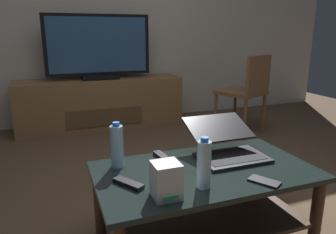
# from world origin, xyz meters

# --- Properties ---
(ground_plane) EXTENTS (7.68, 7.68, 0.00)m
(ground_plane) POSITION_xyz_m (0.00, 0.00, 0.00)
(ground_plane) COLOR brown
(back_wall) EXTENTS (6.40, 0.12, 2.80)m
(back_wall) POSITION_xyz_m (0.00, 2.36, 1.40)
(back_wall) COLOR beige
(back_wall) RESTS_ON ground
(coffee_table) EXTENTS (1.10, 0.62, 0.42)m
(coffee_table) POSITION_xyz_m (0.02, -0.31, 0.29)
(coffee_table) COLOR black
(coffee_table) RESTS_ON ground
(media_cabinet) EXTENTS (1.87, 0.48, 0.57)m
(media_cabinet) POSITION_xyz_m (-0.14, 2.04, 0.28)
(media_cabinet) COLOR olive
(media_cabinet) RESTS_ON ground
(television) EXTENTS (1.16, 0.20, 0.72)m
(television) POSITION_xyz_m (-0.14, 2.02, 0.92)
(television) COLOR black
(television) RESTS_ON media_cabinet
(dining_chair) EXTENTS (0.58, 0.58, 0.86)m
(dining_chair) POSITION_xyz_m (1.31, 1.22, 0.50)
(dining_chair) COLOR brown
(dining_chair) RESTS_ON ground
(laptop) EXTENTS (0.37, 0.41, 0.18)m
(laptop) POSITION_xyz_m (0.22, -0.18, 0.48)
(laptop) COLOR black
(laptop) RESTS_ON coffee_table
(router_box) EXTENTS (0.11, 0.11, 0.15)m
(router_box) POSITION_xyz_m (-0.26, -0.50, 0.49)
(router_box) COLOR silver
(router_box) RESTS_ON coffee_table
(water_bottle_near) EXTENTS (0.07, 0.07, 0.24)m
(water_bottle_near) POSITION_xyz_m (-0.39, -0.12, 0.53)
(water_bottle_near) COLOR #99C6E5
(water_bottle_near) RESTS_ON coffee_table
(water_bottle_far) EXTENTS (0.06, 0.06, 0.24)m
(water_bottle_far) POSITION_xyz_m (-0.07, -0.48, 0.53)
(water_bottle_far) COLOR silver
(water_bottle_far) RESTS_ON coffee_table
(cell_phone) EXTENTS (0.13, 0.16, 0.01)m
(cell_phone) POSITION_xyz_m (0.21, -0.54, 0.42)
(cell_phone) COLOR black
(cell_phone) RESTS_ON coffee_table
(tv_remote) EXTENTS (0.06, 0.16, 0.02)m
(tv_remote) POSITION_xyz_m (-0.13, -0.10, 0.43)
(tv_remote) COLOR black
(tv_remote) RESTS_ON coffee_table
(soundbar_remote) EXTENTS (0.12, 0.16, 0.02)m
(soundbar_remote) POSITION_xyz_m (-0.39, -0.35, 0.43)
(soundbar_remote) COLOR black
(soundbar_remote) RESTS_ON coffee_table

